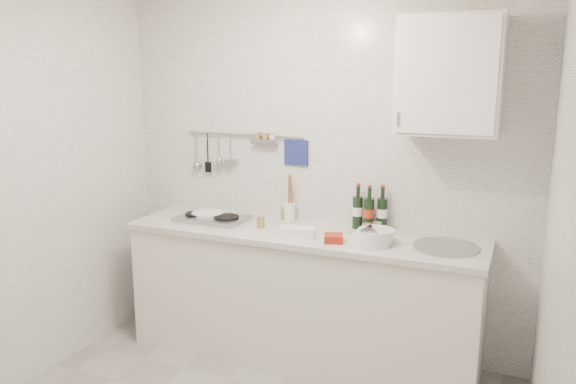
# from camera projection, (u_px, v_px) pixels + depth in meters

# --- Properties ---
(back_wall) EXTENTS (3.00, 0.02, 2.50)m
(back_wall) POSITION_uv_depth(u_px,v_px,m) (318.00, 176.00, 4.00)
(back_wall) COLOR silver
(back_wall) RESTS_ON floor
(wall_right) EXTENTS (0.02, 2.80, 2.50)m
(wall_right) POSITION_uv_depth(u_px,v_px,m) (556.00, 263.00, 2.16)
(wall_right) COLOR silver
(wall_right) RESTS_ON floor
(counter) EXTENTS (2.44, 0.64, 0.96)m
(counter) POSITION_uv_depth(u_px,v_px,m) (302.00, 298.00, 3.90)
(counter) COLOR silver
(counter) RESTS_ON floor
(wall_rail) EXTENTS (0.98, 0.09, 0.34)m
(wall_rail) POSITION_uv_depth(u_px,v_px,m) (241.00, 148.00, 4.16)
(wall_rail) COLOR #93969B
(wall_rail) RESTS_ON back_wall
(wall_cabinet) EXTENTS (0.60, 0.38, 0.70)m
(wall_cabinet) POSITION_uv_depth(u_px,v_px,m) (450.00, 76.00, 3.34)
(wall_cabinet) COLOR silver
(wall_cabinet) RESTS_ON back_wall
(plate_stack_hob) EXTENTS (0.26, 0.26, 0.04)m
(plate_stack_hob) POSITION_uv_depth(u_px,v_px,m) (206.00, 215.00, 4.12)
(plate_stack_hob) COLOR #4768A1
(plate_stack_hob) RESTS_ON counter
(plate_stack_sink) EXTENTS (0.29, 0.27, 0.10)m
(plate_stack_sink) POSITION_uv_depth(u_px,v_px,m) (372.00, 237.00, 3.50)
(plate_stack_sink) COLOR white
(plate_stack_sink) RESTS_ON counter
(wine_bottles) EXTENTS (0.24, 0.11, 0.31)m
(wine_bottles) POSITION_uv_depth(u_px,v_px,m) (370.00, 207.00, 3.80)
(wine_bottles) COLOR black
(wine_bottles) RESTS_ON counter
(butter_dish) EXTENTS (0.24, 0.17, 0.07)m
(butter_dish) POSITION_uv_depth(u_px,v_px,m) (297.00, 232.00, 3.65)
(butter_dish) COLOR white
(butter_dish) RESTS_ON counter
(strawberry_punnet) EXTENTS (0.15, 0.15, 0.05)m
(strawberry_punnet) POSITION_uv_depth(u_px,v_px,m) (333.00, 238.00, 3.54)
(strawberry_punnet) COLOR #A42212
(strawberry_punnet) RESTS_ON counter
(utensil_crock) EXTENTS (0.08, 0.08, 0.34)m
(utensil_crock) POSITION_uv_depth(u_px,v_px,m) (290.00, 209.00, 4.06)
(utensil_crock) COLOR white
(utensil_crock) RESTS_ON counter
(jar_a) EXTENTS (0.07, 0.07, 0.09)m
(jar_a) POSITION_uv_depth(u_px,v_px,m) (285.00, 213.00, 4.09)
(jar_a) COLOR olive
(jar_a) RESTS_ON counter
(jar_b) EXTENTS (0.06, 0.06, 0.08)m
(jar_b) POSITION_uv_depth(u_px,v_px,m) (377.00, 228.00, 3.73)
(jar_b) COLOR olive
(jar_b) RESTS_ON counter
(jar_c) EXTENTS (0.07, 0.07, 0.08)m
(jar_c) POSITION_uv_depth(u_px,v_px,m) (367.00, 230.00, 3.67)
(jar_c) COLOR olive
(jar_c) RESTS_ON counter
(jar_d) EXTENTS (0.06, 0.06, 0.08)m
(jar_d) POSITION_uv_depth(u_px,v_px,m) (261.00, 222.00, 3.87)
(jar_d) COLOR olive
(jar_d) RESTS_ON counter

